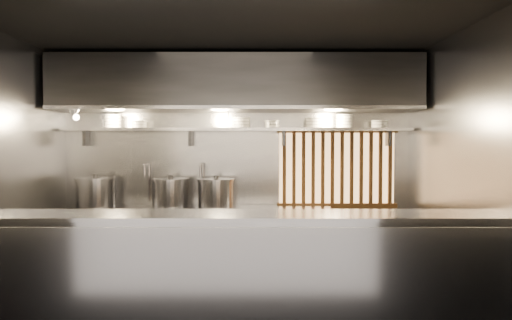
{
  "coord_description": "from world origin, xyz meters",
  "views": [
    {
      "loc": [
        0.25,
        -5.04,
        1.71
      ],
      "look_at": [
        0.24,
        0.55,
        1.52
      ],
      "focal_mm": 35.0,
      "sensor_mm": 36.0,
      "label": 1
    }
  ],
  "objects_px": {
    "stock_pot_left": "(96,193)",
    "stock_pot_mid": "(216,193)",
    "pendant_bulb": "(228,123)",
    "heat_lamp": "(74,113)",
    "stock_pot_right": "(170,193)"
  },
  "relations": [
    {
      "from": "heat_lamp",
      "to": "stock_pot_right",
      "type": "bearing_deg",
      "value": 15.72
    },
    {
      "from": "pendant_bulb",
      "to": "stock_pot_right",
      "type": "distance_m",
      "value": 1.14
    },
    {
      "from": "heat_lamp",
      "to": "stock_pot_left",
      "type": "height_order",
      "value": "heat_lamp"
    },
    {
      "from": "pendant_bulb",
      "to": "stock_pot_mid",
      "type": "height_order",
      "value": "pendant_bulb"
    },
    {
      "from": "stock_pot_left",
      "to": "stock_pot_mid",
      "type": "bearing_deg",
      "value": 0.8
    },
    {
      "from": "heat_lamp",
      "to": "pendant_bulb",
      "type": "bearing_deg",
      "value": 11.0
    },
    {
      "from": "stock_pot_left",
      "to": "stock_pot_right",
      "type": "bearing_deg",
      "value": 1.4
    },
    {
      "from": "heat_lamp",
      "to": "stock_pot_right",
      "type": "distance_m",
      "value": 1.49
    },
    {
      "from": "heat_lamp",
      "to": "stock_pot_left",
      "type": "bearing_deg",
      "value": 62.14
    },
    {
      "from": "stock_pot_left",
      "to": "pendant_bulb",
      "type": "bearing_deg",
      "value": 2.42
    },
    {
      "from": "stock_pot_left",
      "to": "stock_pot_mid",
      "type": "relative_size",
      "value": 1.1
    },
    {
      "from": "stock_pot_mid",
      "to": "stock_pot_right",
      "type": "height_order",
      "value": "stock_pot_right"
    },
    {
      "from": "stock_pot_mid",
      "to": "stock_pot_right",
      "type": "distance_m",
      "value": 0.57
    },
    {
      "from": "pendant_bulb",
      "to": "stock_pot_left",
      "type": "height_order",
      "value": "pendant_bulb"
    },
    {
      "from": "stock_pot_right",
      "to": "stock_pot_left",
      "type": "bearing_deg",
      "value": -178.6
    }
  ]
}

